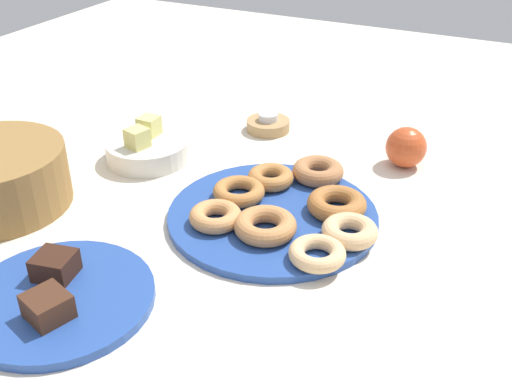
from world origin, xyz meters
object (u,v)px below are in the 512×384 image
at_px(donut_5, 265,226).
at_px(brownie_near, 48,306).
at_px(donut_4, 350,231).
at_px(brownie_far, 55,265).
at_px(donut_0, 337,204).
at_px(candle_holder, 268,125).
at_px(apple, 406,147).
at_px(tealight, 268,117).
at_px(melon_chunk_right, 149,126).
at_px(melon_chunk_left, 137,138).
at_px(cake_plate, 60,299).
at_px(donut_7, 317,253).
at_px(donut_plate, 273,216).
at_px(donut_1, 318,171).
at_px(donut_3, 271,177).
at_px(fruit_bowl, 148,150).
at_px(donut_2, 216,216).
at_px(donut_6, 239,191).

bearing_deg(donut_5, brownie_near, 150.53).
height_order(donut_4, brownie_near, brownie_near).
bearing_deg(brownie_far, donut_0, -41.56).
relative_size(candle_holder, apple, 1.19).
bearing_deg(tealight, melon_chunk_right, 140.82).
xyz_separation_m(donut_0, donut_4, (-0.06, -0.04, -0.00)).
bearing_deg(donut_0, apple, -12.69).
height_order(donut_5, melon_chunk_left, melon_chunk_left).
bearing_deg(cake_plate, donut_5, -35.94).
xyz_separation_m(donut_7, apple, (0.37, -0.03, 0.01)).
bearing_deg(tealight, donut_plate, -153.62).
height_order(donut_1, cake_plate, donut_1).
bearing_deg(donut_7, brownie_near, 135.20).
height_order(cake_plate, apple, apple).
distance_m(donut_5, cake_plate, 0.31).
distance_m(donut_3, melon_chunk_left, 0.26).
bearing_deg(donut_0, donut_7, -171.89).
bearing_deg(melon_chunk_right, donut_1, -85.98).
height_order(donut_5, apple, apple).
bearing_deg(brownie_far, melon_chunk_right, 16.40).
bearing_deg(donut_7, donut_4, -18.52).
bearing_deg(apple, candle_holder, 83.95).
bearing_deg(donut_7, donut_1, 20.94).
xyz_separation_m(candle_holder, fruit_bowl, (-0.22, 0.15, 0.01)).
distance_m(donut_3, donut_4, 0.20).
height_order(cake_plate, brownie_near, brownie_near).
height_order(donut_2, brownie_far, brownie_far).
height_order(donut_plate, donut_0, donut_0).
bearing_deg(melon_chunk_right, melon_chunk_left, -167.91).
height_order(melon_chunk_left, apple, same).
distance_m(donut_4, candle_holder, 0.44).
bearing_deg(melon_chunk_right, candle_holder, -39.18).
bearing_deg(donut_6, candle_holder, 15.92).
xyz_separation_m(cake_plate, fruit_bowl, (0.40, 0.14, 0.01)).
relative_size(candle_holder, melon_chunk_left, 2.51).
xyz_separation_m(donut_4, donut_5, (-0.04, 0.12, 0.00)).
height_order(donut_3, melon_chunk_right, melon_chunk_right).
bearing_deg(donut_2, tealight, 13.00).
height_order(donut_1, donut_3, donut_1).
distance_m(brownie_near, fruit_bowl, 0.46).
relative_size(donut_4, melon_chunk_left, 2.36).
height_order(donut_6, tealight, tealight).
relative_size(fruit_bowl, apple, 2.06).
bearing_deg(apple, fruit_bowl, 113.34).
distance_m(brownie_far, candle_holder, 0.59).
xyz_separation_m(donut_0, melon_chunk_left, (0.01, 0.39, 0.03)).
xyz_separation_m(donut_6, fruit_bowl, (0.07, 0.23, -0.00)).
relative_size(donut_1, cake_plate, 0.36).
height_order(donut_6, apple, apple).
bearing_deg(donut_3, donut_1, -50.85).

